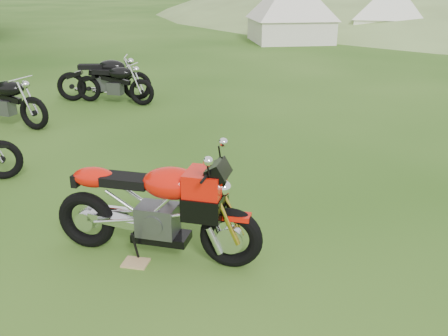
% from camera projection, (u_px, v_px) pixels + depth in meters
% --- Properties ---
extents(ground, '(120.00, 120.00, 0.00)m').
position_uv_depth(ground, '(195.00, 215.00, 6.32)').
color(ground, '#1E450E').
rests_on(ground, ground).
extents(sport_motorcycle, '(2.21, 0.70, 1.31)m').
position_uv_depth(sport_motorcycle, '(155.00, 201.00, 5.18)').
color(sport_motorcycle, red).
rests_on(sport_motorcycle, ground).
extents(plywood_board, '(0.27, 0.22, 0.02)m').
position_uv_depth(plywood_board, '(136.00, 263.00, 5.25)').
color(plywood_board, tan).
rests_on(plywood_board, ground).
extents(vintage_moto_b, '(2.11, 0.87, 1.08)m').
position_uv_depth(vintage_moto_b, '(3.00, 100.00, 9.85)').
color(vintage_moto_b, black).
rests_on(vintage_moto_b, ground).
extents(vintage_moto_c, '(1.96, 0.66, 1.01)m').
position_uv_depth(vintage_moto_c, '(114.00, 82.00, 11.62)').
color(vintage_moto_c, black).
rests_on(vintage_moto_c, ground).
extents(vintage_moto_d, '(2.22, 0.99, 1.14)m').
position_uv_depth(vintage_moto_d, '(104.00, 77.00, 11.87)').
color(vintage_moto_d, black).
rests_on(vintage_moto_d, ground).
extents(tent_left, '(4.15, 4.15, 2.85)m').
position_uv_depth(tent_left, '(291.00, 9.00, 22.20)').
color(tent_left, silver).
rests_on(tent_left, ground).
extents(tent_mid, '(3.45, 3.45, 2.63)m').
position_uv_depth(tent_mid, '(390.00, 9.00, 23.63)').
color(tent_mid, white).
rests_on(tent_mid, ground).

